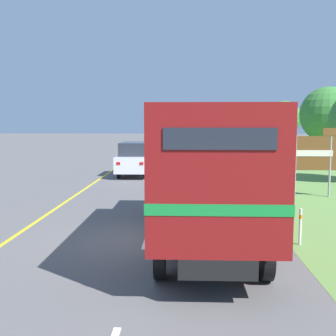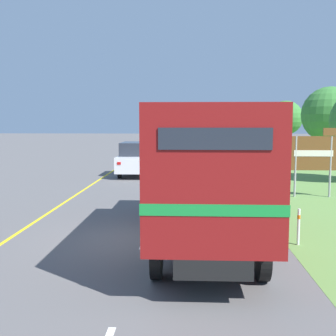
{
  "view_description": "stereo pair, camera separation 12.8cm",
  "coord_description": "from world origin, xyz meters",
  "px_view_note": "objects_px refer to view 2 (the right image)",
  "views": [
    {
      "loc": [
        1.03,
        -11.01,
        3.17
      ],
      "look_at": [
        0.3,
        6.79,
        1.2
      ],
      "focal_mm": 45.0,
      "sensor_mm": 36.0,
      "label": 1
    },
    {
      "loc": [
        1.16,
        -11.0,
        3.17
      ],
      "look_at": [
        0.3,
        6.79,
        1.2
      ],
      "focal_mm": 45.0,
      "sensor_mm": 36.0,
      "label": 2
    }
  ],
  "objects_px": {
    "horse_trailer_truck": "(205,169)",
    "lead_car_white": "(136,159)",
    "highway_sign": "(314,155)",
    "roadside_tree_far": "(285,118)",
    "lead_car_silver_ahead": "(195,147)",
    "delineator_post": "(299,226)",
    "roadside_tree_mid": "(330,114)"
  },
  "relations": [
    {
      "from": "lead_car_silver_ahead",
      "to": "highway_sign",
      "type": "distance_m",
      "value": 20.93
    },
    {
      "from": "horse_trailer_truck",
      "to": "delineator_post",
      "type": "relative_size",
      "value": 8.8
    },
    {
      "from": "highway_sign",
      "to": "lead_car_silver_ahead",
      "type": "bearing_deg",
      "value": 102.76
    },
    {
      "from": "lead_car_silver_ahead",
      "to": "roadside_tree_mid",
      "type": "relative_size",
      "value": 0.71
    },
    {
      "from": "horse_trailer_truck",
      "to": "roadside_tree_far",
      "type": "height_order",
      "value": "roadside_tree_far"
    },
    {
      "from": "horse_trailer_truck",
      "to": "lead_car_silver_ahead",
      "type": "height_order",
      "value": "horse_trailer_truck"
    },
    {
      "from": "horse_trailer_truck",
      "to": "lead_car_white",
      "type": "height_order",
      "value": "horse_trailer_truck"
    },
    {
      "from": "horse_trailer_truck",
      "to": "lead_car_white",
      "type": "xyz_separation_m",
      "value": [
        -3.53,
        13.81,
        -0.97
      ]
    },
    {
      "from": "horse_trailer_truck",
      "to": "highway_sign",
      "type": "bearing_deg",
      "value": 55.67
    },
    {
      "from": "delineator_post",
      "to": "roadside_tree_far",
      "type": "bearing_deg",
      "value": 78.06
    },
    {
      "from": "horse_trailer_truck",
      "to": "delineator_post",
      "type": "distance_m",
      "value": 2.82
    },
    {
      "from": "lead_car_white",
      "to": "roadside_tree_far",
      "type": "bearing_deg",
      "value": 50.75
    },
    {
      "from": "lead_car_silver_ahead",
      "to": "roadside_tree_far",
      "type": "xyz_separation_m",
      "value": [
        8.22,
        0.99,
        2.58
      ]
    },
    {
      "from": "horse_trailer_truck",
      "to": "delineator_post",
      "type": "xyz_separation_m",
      "value": [
        2.41,
        -0.01,
        -1.45
      ]
    },
    {
      "from": "lead_car_silver_ahead",
      "to": "roadside_tree_mid",
      "type": "xyz_separation_m",
      "value": [
        9.69,
        -6.64,
        2.78
      ]
    },
    {
      "from": "roadside_tree_mid",
      "to": "delineator_post",
      "type": "relative_size",
      "value": 6.02
    },
    {
      "from": "highway_sign",
      "to": "horse_trailer_truck",
      "type": "bearing_deg",
      "value": -124.33
    },
    {
      "from": "lead_car_white",
      "to": "roadside_tree_mid",
      "type": "relative_size",
      "value": 0.77
    },
    {
      "from": "lead_car_silver_ahead",
      "to": "highway_sign",
      "type": "bearing_deg",
      "value": -77.24
    },
    {
      "from": "highway_sign",
      "to": "roadside_tree_far",
      "type": "distance_m",
      "value": 21.75
    },
    {
      "from": "roadside_tree_mid",
      "to": "roadside_tree_far",
      "type": "bearing_deg",
      "value": 100.89
    },
    {
      "from": "lead_car_silver_ahead",
      "to": "highway_sign",
      "type": "relative_size",
      "value": 1.4
    },
    {
      "from": "highway_sign",
      "to": "roadside_tree_far",
      "type": "bearing_deg",
      "value": 80.44
    },
    {
      "from": "lead_car_white",
      "to": "lead_car_silver_ahead",
      "type": "height_order",
      "value": "lead_car_white"
    },
    {
      "from": "lead_car_silver_ahead",
      "to": "highway_sign",
      "type": "height_order",
      "value": "highway_sign"
    },
    {
      "from": "roadside_tree_far",
      "to": "lead_car_silver_ahead",
      "type": "bearing_deg",
      "value": -173.13
    },
    {
      "from": "highway_sign",
      "to": "roadside_tree_far",
      "type": "height_order",
      "value": "roadside_tree_far"
    },
    {
      "from": "highway_sign",
      "to": "roadside_tree_far",
      "type": "xyz_separation_m",
      "value": [
        3.6,
        21.39,
        1.69
      ]
    },
    {
      "from": "lead_car_white",
      "to": "roadside_tree_mid",
      "type": "height_order",
      "value": "roadside_tree_mid"
    },
    {
      "from": "delineator_post",
      "to": "horse_trailer_truck",
      "type": "bearing_deg",
      "value": 179.86
    },
    {
      "from": "roadside_tree_mid",
      "to": "lead_car_white",
      "type": "bearing_deg",
      "value": -152.42
    },
    {
      "from": "roadside_tree_mid",
      "to": "delineator_post",
      "type": "distance_m",
      "value": 22.37
    }
  ]
}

